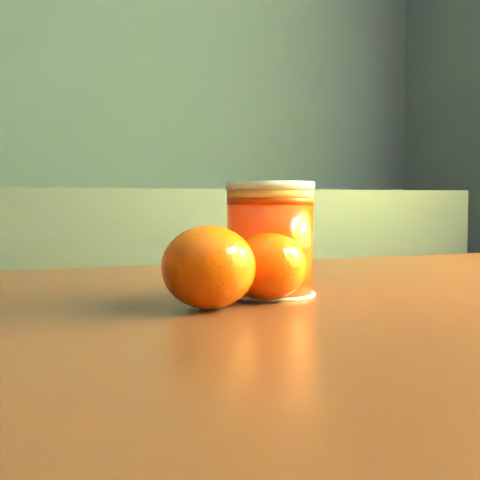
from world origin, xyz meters
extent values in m
cube|color=#582616|center=(0.83, 0.29, 0.77)|extent=(1.14, 0.86, 0.04)
cylinder|color=#FF2C05|center=(0.80, 0.34, 0.83)|extent=(0.07, 0.07, 0.09)
cylinder|color=#F3BA63|center=(0.80, 0.34, 0.88)|extent=(0.08, 0.08, 0.01)
cylinder|color=silver|center=(0.80, 0.34, 0.88)|extent=(0.08, 0.08, 0.00)
ellipsoid|color=#F94904|center=(0.73, 0.28, 0.82)|extent=(0.09, 0.09, 0.06)
ellipsoid|color=#F94904|center=(0.79, 0.31, 0.82)|extent=(0.07, 0.07, 0.06)
camera|label=1|loc=(0.62, -0.21, 0.87)|focal=50.00mm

